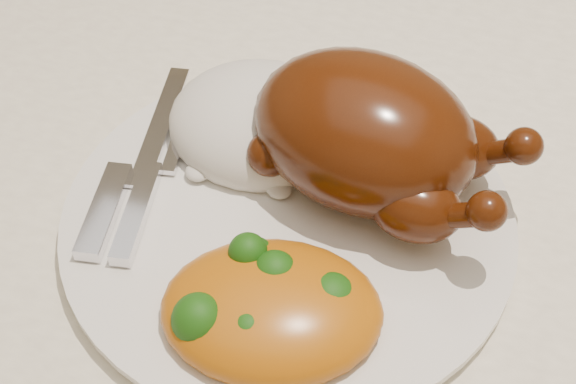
% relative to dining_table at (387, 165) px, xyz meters
% --- Properties ---
extents(dining_table, '(1.60, 0.90, 0.76)m').
position_rel_dining_table_xyz_m(dining_table, '(0.00, 0.00, 0.00)').
color(dining_table, brown).
rests_on(dining_table, floor).
extents(tablecloth, '(1.73, 1.03, 0.18)m').
position_rel_dining_table_xyz_m(tablecloth, '(0.00, 0.00, 0.07)').
color(tablecloth, white).
rests_on(tablecloth, dining_table).
extents(dinner_plate, '(0.33, 0.33, 0.01)m').
position_rel_dining_table_xyz_m(dinner_plate, '(-0.03, -0.17, 0.11)').
color(dinner_plate, white).
rests_on(dinner_plate, tablecloth).
extents(roast_chicken, '(0.18, 0.14, 0.09)m').
position_rel_dining_table_xyz_m(roast_chicken, '(0.01, -0.13, 0.16)').
color(roast_chicken, '#481C07').
rests_on(roast_chicken, dinner_plate).
extents(rice_mound, '(0.13, 0.12, 0.06)m').
position_rel_dining_table_xyz_m(rice_mound, '(-0.07, -0.11, 0.13)').
color(rice_mound, white).
rests_on(rice_mound, dinner_plate).
extents(mac_and_cheese, '(0.14, 0.12, 0.05)m').
position_rel_dining_table_xyz_m(mac_and_cheese, '(-0.02, -0.24, 0.12)').
color(mac_and_cheese, '#C96A0C').
rests_on(mac_and_cheese, dinner_plate).
extents(cutlery, '(0.05, 0.18, 0.01)m').
position_rel_dining_table_xyz_m(cutlery, '(-0.13, -0.18, 0.12)').
color(cutlery, silver).
rests_on(cutlery, dinner_plate).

